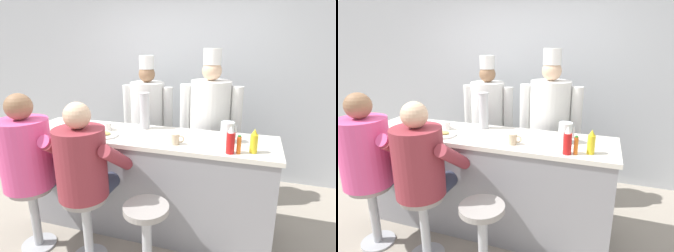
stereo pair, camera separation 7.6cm
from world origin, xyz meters
The scene contains 17 objects.
ground_plane centered at (0.00, 0.00, 0.00)m, with size 20.00×20.00×0.00m, color #9E9384.
wall_back centered at (0.00, 1.81, 1.35)m, with size 10.00×0.06×2.70m.
diner_counter centered at (0.00, 0.33, 0.50)m, with size 2.52×0.66×1.01m.
ketchup_bottle_red centered at (0.84, 0.09, 1.11)m, with size 0.07×0.07×0.23m.
mustard_bottle_yellow centered at (1.02, 0.15, 1.10)m, with size 0.06×0.06×0.20m.
hot_sauce_bottle_orange centered at (0.91, 0.10, 1.08)m, with size 0.03×0.03×0.16m.
water_pitcher_clear centered at (0.79, 0.36, 1.10)m, with size 0.14×0.12×0.19m.
breakfast_plate centered at (-0.35, 0.17, 1.02)m, with size 0.24×0.24×0.05m.
cereal_bowl centered at (-0.84, 0.39, 1.03)m, with size 0.14×0.14×0.05m.
coffee_mug_tan centered at (0.36, 0.16, 1.06)m, with size 0.12×0.08×0.10m.
coffee_mug_white centered at (-0.42, 0.37, 1.05)m, with size 0.12×0.08×0.08m.
cup_stack_steel centered at (-0.08, 0.53, 1.20)m, with size 0.11×0.11×0.38m.
diner_seated_pink centered at (-0.87, -0.25, 0.90)m, with size 0.66×0.65×1.47m.
diner_seated_maroon centered at (-0.31, -0.26, 0.88)m, with size 0.63×0.62×1.44m.
empty_stool_round centered at (0.25, -0.29, 0.43)m, with size 0.37×0.37×0.63m.
cook_in_whites_near centered at (-0.31, 1.21, 0.95)m, with size 0.67×0.43×1.73m.
cook_in_whites_far centered at (0.53, 1.02, 1.00)m, with size 0.71×0.46×1.82m.
Camera 1 is at (0.99, -2.10, 1.86)m, focal length 30.00 mm.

